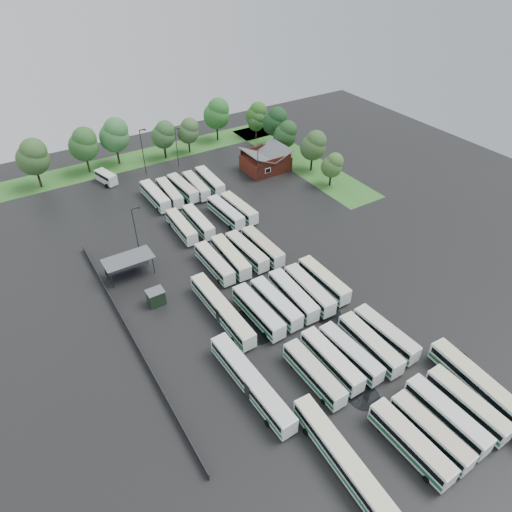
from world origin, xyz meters
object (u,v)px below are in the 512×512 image
artic_bus_east (486,391)px  minibus (106,177)px  brick_building (266,162)px  artic_bus_west_a (342,458)px

artic_bus_east → minibus: 85.71m
minibus → brick_building: bearing=-37.5°
brick_building → artic_bus_west_a: bearing=-116.5°
brick_building → artic_bus_east: size_ratio=0.60×
brick_building → artic_bus_east: (-11.84, -68.97, -0.15)m
brick_building → minibus: 37.01m
brick_building → artic_bus_west_a: 73.84m
brick_building → minibus: size_ratio=1.61×
artic_bus_west_a → minibus: size_ratio=2.57×
brick_building → artic_bus_west_a: size_ratio=0.62×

